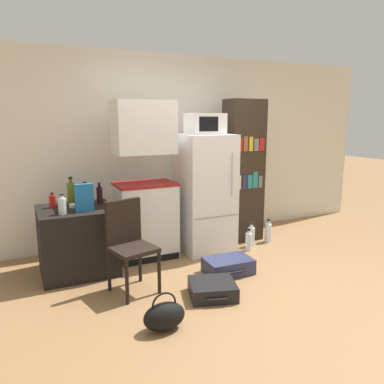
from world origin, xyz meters
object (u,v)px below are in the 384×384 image
Objects in this scene: bookshelf at (243,171)px; water_bottle_back at (268,232)px; refrigerator at (205,193)px; suitcase_small_flat at (228,266)px; bottle_clear_short at (62,206)px; bottle_wine_dark at (100,195)px; cereal_box at (84,198)px; side_table at (77,240)px; handbag at (164,316)px; bottle_blue_soda at (85,196)px; water_bottle_middle at (249,241)px; bottle_olive_oil at (71,192)px; bowl at (75,206)px; chair at (128,238)px; suitcase_large_flat at (212,289)px; microwave at (205,124)px; bottle_ketchup_red at (52,201)px; kitchen_hutch at (145,188)px; water_bottle_front at (251,236)px.

water_bottle_back is at bearing -49.37° from bookshelf.
refrigerator is 2.84× the size of suitcase_small_flat.
bottle_wine_dark is (0.46, 0.35, 0.01)m from bottle_clear_short.
bottle_clear_short is 0.58m from bottle_wine_dark.
refrigerator reaches higher than suitcase_small_flat.
side_table is at bearing 109.57° from cereal_box.
bottle_clear_short is at bearing 114.20° from handbag.
bottle_blue_soda is 2.58m from water_bottle_back.
bottle_blue_soda reaches higher than water_bottle_middle.
side_table reaches higher than water_bottle_back.
bottle_blue_soda is 0.24m from bottle_olive_oil.
cereal_box reaches higher than water_bottle_back.
bowl is 0.28m from cereal_box.
bottle_wine_dark is 0.26× the size of chair.
suitcase_large_flat is 1.62× the size of water_bottle_back.
bottle_clear_short is (-1.81, -0.27, -0.82)m from microwave.
bottle_blue_soda is at bearing -13.05° from bottle_ketchup_red.
side_table is at bearing 148.85° from suitcase_large_flat.
bottle_ketchup_red is 2.50m from water_bottle_middle.
cereal_box is 1.66m from suitcase_large_flat.
bookshelf reaches higher than side_table.
kitchen_hutch is 6.45× the size of cereal_box.
bottle_wine_dark reaches higher than bottle_ketchup_red.
handbag is at bearing -136.89° from bookshelf.
microwave is 2.53m from handbag.
refrigerator is 7.08× the size of bottle_clear_short.
water_bottle_back is (2.15, 1.48, 0.02)m from handbag.
cereal_box is at bearing -157.84° from kitchen_hutch.
bowl is 2.36m from water_bottle_front.
handbag is (-1.20, -1.62, -1.53)m from microwave.
suitcase_large_flat is at bearing -52.28° from bottle_blue_soda.
cereal_box is 0.90× the size of water_bottle_back.
bowl is 0.24× the size of suitcase_large_flat.
bottle_ketchup_red is at bearing 179.91° from kitchen_hutch.
water_bottle_back is (2.52, 0.11, -0.75)m from cereal_box.
water_bottle_middle is at bearing -8.16° from bowl.
bottle_wine_dark is 0.81× the size of cereal_box.
handbag is at bearing -78.69° from bottle_blue_soda.
water_bottle_front is (0.63, -0.19, -0.62)m from refrigerator.
water_bottle_front is at bearing 37.95° from handbag.
side_table is 2.26× the size of handbag.
bottle_ketchup_red is at bearing 177.76° from microwave.
refrigerator is at bearing 171.47° from water_bottle_back.
bookshelf is at bearing 65.28° from suitcase_large_flat.
chair is at bearing 177.70° from suitcase_small_flat.
bookshelf is at bearing 52.85° from suitcase_small_flat.
chair reaches higher than suitcase_small_flat.
water_bottle_middle is at bearing -112.28° from bookshelf.
bottle_wine_dark is at bearing 176.65° from microwave.
bookshelf is 2.35m from bottle_olive_oil.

